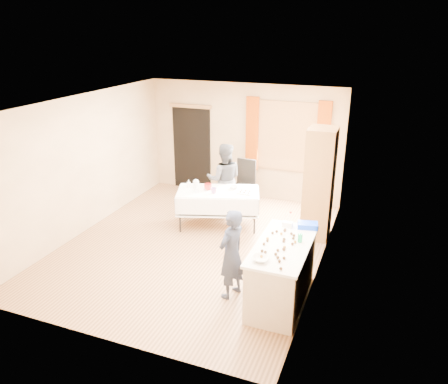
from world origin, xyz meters
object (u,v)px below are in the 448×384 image
at_px(cabinet, 319,184).
at_px(counter, 282,273).
at_px(chair, 243,193).
at_px(girl, 231,254).
at_px(woman, 224,179).
at_px(party_table, 218,205).

height_order(cabinet, counter, cabinet).
xyz_separation_m(chair, girl, (0.93, -3.29, 0.37)).
bearing_deg(girl, chair, -145.84).
height_order(cabinet, woman, cabinet).
bearing_deg(cabinet, chair, 153.97).
height_order(party_table, chair, chair).
relative_size(party_table, woman, 1.16).
height_order(cabinet, chair, cabinet).
distance_m(counter, girl, 0.77).
relative_size(cabinet, counter, 1.35).
bearing_deg(woman, cabinet, 148.23).
relative_size(cabinet, girl, 1.52).
bearing_deg(chair, girl, -70.70).
height_order(party_table, girl, girl).
bearing_deg(counter, party_table, 131.52).
distance_m(cabinet, chair, 2.08).
height_order(counter, girl, girl).
xyz_separation_m(chair, woman, (-0.26, -0.49, 0.45)).
bearing_deg(cabinet, party_table, -172.05).
height_order(chair, girl, girl).
bearing_deg(cabinet, counter, -92.50).
height_order(cabinet, girl, cabinet).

